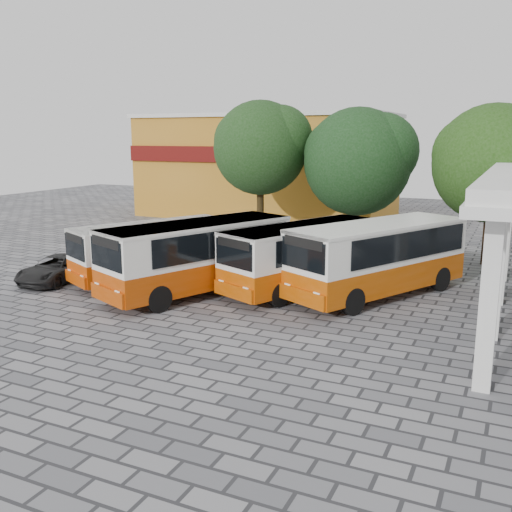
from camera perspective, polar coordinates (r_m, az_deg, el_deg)
The scene contains 10 objects.
ground at distance 20.74m, azimuth -0.18°, elevation -6.62°, with size 90.00×90.00×0.00m, color #58585E.
shophouse_block at distance 47.93m, azimuth 1.17°, elevation 9.03°, with size 20.40×10.40×8.30m.
bus_far_left at distance 26.74m, azimuth -10.25°, elevation 0.85°, with size 5.26×7.96×2.67m.
bus_centre_left at distance 24.14m, azimuth -5.81°, elevation 0.33°, with size 5.64×9.08×3.06m.
bus_centre_right at distance 24.61m, azimuth 4.88°, elevation 0.31°, with size 5.32×8.51×2.86m.
bus_far_right at distance 24.12m, azimuth 12.18°, elevation 0.15°, with size 6.18×9.20×3.09m.
tree_left at distance 36.87m, azimuth 0.57°, elevation 11.06°, with size 6.27×5.97×8.82m.
tree_middle at distance 35.16m, azimuth 10.27°, elevation 9.61°, with size 6.77×6.45×8.30m.
tree_right at distance 31.50m, azimuth 22.77°, elevation 8.89°, with size 6.29×5.99×8.22m.
parked_car at distance 27.80m, azimuth -19.30°, elevation -1.21°, with size 1.98×4.30×1.19m, color black.
Camera 1 is at (8.38, -17.78, 6.61)m, focal length 40.00 mm.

